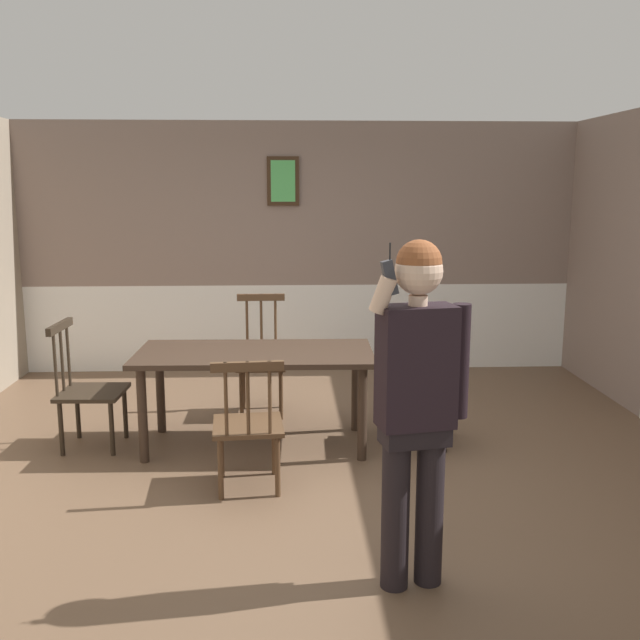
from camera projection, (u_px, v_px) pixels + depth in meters
name	position (u px, v px, depth m)	size (l,w,h in m)	color
ground_plane	(306.00, 467.00, 5.08)	(6.61, 6.61, 0.00)	brown
room_back_partition	(299.00, 253.00, 7.64)	(6.01, 0.17, 2.66)	gray
dining_table	(255.00, 363.00, 5.40)	(1.81, 0.89, 0.75)	#38281E
chair_near_window	(248.00, 424.00, 4.64)	(0.49, 0.49, 0.91)	#513823
chair_by_doorway	(261.00, 359.00, 6.23)	(0.43, 0.43, 1.05)	#513823
chair_at_table_head	(422.00, 387.00, 5.47)	(0.49, 0.49, 0.93)	black
chair_opposite_corner	(87.00, 388.00, 5.41)	(0.49, 0.49, 0.98)	#2D2319
person_figure	(417.00, 393.00, 3.41)	(0.52, 0.26, 1.74)	black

